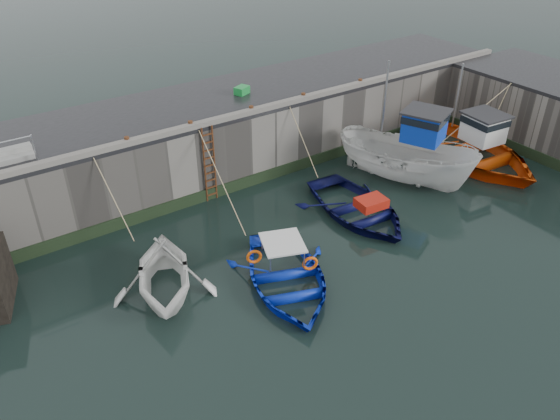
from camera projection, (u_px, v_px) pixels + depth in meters
ground at (429, 320)px, 16.37m from camera, size 120.00×120.00×0.00m
quay_back at (222, 133)px, 24.28m from camera, size 30.00×5.00×3.00m
road_back at (220, 99)px, 23.44m from camera, size 30.00×5.00×0.16m
kerb_back at (248, 112)px, 21.70m from camera, size 30.00×0.30×0.20m
algae_back at (253, 180)px, 23.17m from camera, size 30.00×0.08×0.50m
ladder at (210, 165)px, 21.47m from camera, size 0.51×0.08×3.20m
boat_near_white at (166, 291)px, 17.48m from camera, size 4.91×5.21×2.19m
boat_near_white_rope at (127, 241)px, 19.85m from camera, size 0.04×3.16×3.10m
boat_near_blue at (286, 284)px, 17.77m from camera, size 5.16×6.01×1.05m
boat_near_blue_rope at (221, 224)px, 20.80m from camera, size 0.04×4.53×3.10m
boat_near_navy at (357, 214)px, 21.36m from camera, size 4.17×5.51×1.08m
boat_near_navy_rope at (305, 179)px, 23.73m from camera, size 0.04×3.16×3.10m
boat_far_white at (407, 159)px, 23.17m from camera, size 4.58×6.57×5.38m
boat_far_orange at (469, 150)px, 25.10m from camera, size 5.94×7.86×4.54m
fish_crate at (242, 90)px, 23.64m from camera, size 0.75×0.66×0.33m
railing at (8, 155)px, 18.22m from camera, size 1.60×1.05×1.00m
bollard_a at (127, 140)px, 19.35m from camera, size 0.18×0.18×0.28m
bollard_b at (191, 125)px, 20.55m from camera, size 0.18×0.18×0.28m
bollard_c at (251, 109)px, 21.85m from camera, size 0.18×0.18×0.28m
bollard_d at (303, 96)px, 23.09m from camera, size 0.18×0.18×0.28m
bollard_e at (360, 82)px, 24.63m from camera, size 0.18×0.18×0.28m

